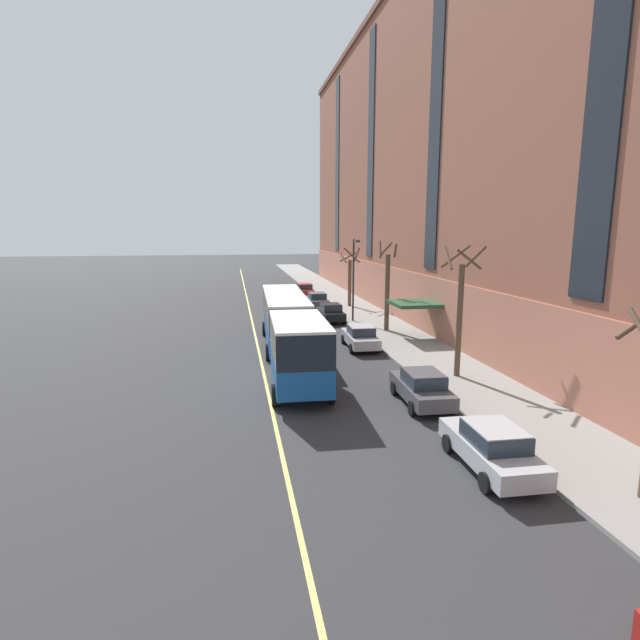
# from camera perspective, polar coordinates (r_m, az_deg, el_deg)

# --- Properties ---
(ground_plane) EXTENTS (260.00, 260.00, 0.00)m
(ground_plane) POSITION_cam_1_polar(r_m,az_deg,el_deg) (27.52, -4.39, -6.10)
(ground_plane) COLOR #303033
(sidewalk) EXTENTS (4.93, 160.00, 0.15)m
(sidewalk) POSITION_cam_1_polar(r_m,az_deg,el_deg) (32.48, 11.61, -3.59)
(sidewalk) COLOR gray
(sidewalk) RESTS_ON ground
(apartment_facade) EXTENTS (15.20, 110.00, 29.11)m
(apartment_facade) POSITION_cam_1_polar(r_m,az_deg,el_deg) (33.83, 29.03, 20.65)
(apartment_facade) COLOR #935642
(apartment_facade) RESTS_ON ground
(city_bus) EXTENTS (3.34, 18.47, 3.59)m
(city_bus) POSITION_cam_1_polar(r_m,az_deg,el_deg) (29.77, -3.57, -0.70)
(city_bus) COLOR #19569E
(city_bus) RESTS_ON ground
(parked_car_red_0) EXTENTS (1.96, 4.42, 1.56)m
(parked_car_red_0) POSITION_cam_1_polar(r_m,az_deg,el_deg) (58.09, -1.78, 3.44)
(parked_car_red_0) COLOR #B21E19
(parked_car_red_0) RESTS_ON ground
(parked_car_black_1) EXTENTS (2.01, 4.30, 1.56)m
(parked_car_black_1) POSITION_cam_1_polar(r_m,az_deg,el_deg) (42.43, 1.22, 0.86)
(parked_car_black_1) COLOR black
(parked_car_black_1) RESTS_ON ground
(parked_car_silver_2) EXTENTS (2.05, 4.55, 1.56)m
(parked_car_silver_2) POSITION_cam_1_polar(r_m,az_deg,el_deg) (33.03, 4.63, -1.91)
(parked_car_silver_2) COLOR #B7B7BC
(parked_car_silver_2) RESTS_ON ground
(parked_car_darkgray_4) EXTENTS (2.06, 4.45, 1.56)m
(parked_car_darkgray_4) POSITION_cam_1_polar(r_m,az_deg,el_deg) (23.03, 11.56, -7.56)
(parked_car_darkgray_4) COLOR #4C4C51
(parked_car_darkgray_4) RESTS_ON ground
(parked_car_silver_6) EXTENTS (1.99, 4.55, 1.56)m
(parked_car_silver_6) POSITION_cam_1_polar(r_m,az_deg,el_deg) (17.67, 19.02, -13.58)
(parked_car_silver_6) COLOR #B7B7BC
(parked_car_silver_6) RESTS_ON ground
(parked_car_darkgray_7) EXTENTS (2.04, 4.45, 1.56)m
(parked_car_darkgray_7) POSITION_cam_1_polar(r_m,az_deg,el_deg) (49.80, -0.36, 2.28)
(parked_car_darkgray_7) COLOR #4C4C51
(parked_car_darkgray_7) RESTS_ON ground
(street_tree_mid_block) EXTENTS (1.87, 1.70, 6.83)m
(street_tree_mid_block) POSITION_cam_1_polar(r_m,az_deg,el_deg) (26.75, 15.69, 1.28)
(street_tree_mid_block) COLOR brown
(street_tree_mid_block) RESTS_ON sidewalk
(street_tree_far_uptown) EXTENTS (1.53, 1.50, 6.79)m
(street_tree_far_uptown) POSITION_cam_1_polar(r_m,az_deg,el_deg) (38.18, 7.68, 3.79)
(street_tree_far_uptown) COLOR brown
(street_tree_far_uptown) RESTS_ON sidewalk
(street_tree_far_downtown) EXTENTS (1.77, 1.79, 5.88)m
(street_tree_far_downtown) POSITION_cam_1_polar(r_m,az_deg,el_deg) (50.04, 3.43, 5.00)
(street_tree_far_downtown) COLOR brown
(street_tree_far_downtown) RESTS_ON sidewalk
(street_lamp) EXTENTS (0.36, 1.48, 6.83)m
(street_lamp) POSITION_cam_1_polar(r_m,az_deg,el_deg) (41.48, 3.91, 5.57)
(street_lamp) COLOR #2D2D30
(street_lamp) RESTS_ON sidewalk
(lane_centerline) EXTENTS (0.16, 140.00, 0.01)m
(lane_centerline) POSITION_cam_1_polar(r_m,az_deg,el_deg) (30.34, -6.78, -4.57)
(lane_centerline) COLOR #E0D66B
(lane_centerline) RESTS_ON ground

